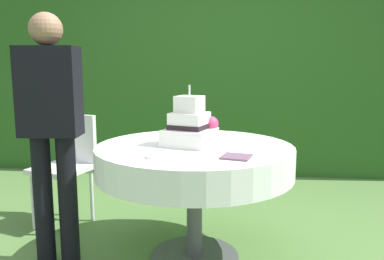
{
  "coord_description": "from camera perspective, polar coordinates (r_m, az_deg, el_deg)",
  "views": [
    {
      "loc": [
        0.26,
        -2.46,
        1.27
      ],
      "look_at": [
        -0.02,
        -0.0,
        0.87
      ],
      "focal_mm": 36.48,
      "sensor_mm": 36.0,
      "label": 1
    }
  ],
  "objects": [
    {
      "name": "garden_chair",
      "position": [
        3.34,
        -17.68,
        -3.96
      ],
      "size": [
        0.5,
        0.5,
        0.89
      ],
      "color": "white",
      "rests_on": "ground_plane"
    },
    {
      "name": "wedding_cake",
      "position": [
        2.51,
        -0.22,
        0.43
      ],
      "size": [
        0.37,
        0.37,
        0.39
      ],
      "color": "white",
      "rests_on": "cake_table"
    },
    {
      "name": "cake_table",
      "position": [
        2.55,
        0.37,
        -4.55
      ],
      "size": [
        1.28,
        1.28,
        0.77
      ],
      "color": "#4C4C51",
      "rests_on": "ground_plane"
    },
    {
      "name": "serving_plate_far",
      "position": [
        2.2,
        -5.11,
        -3.82
      ],
      "size": [
        0.14,
        0.14,
        0.01
      ],
      "primitive_type": "cylinder",
      "color": "white",
      "rests_on": "cake_table"
    },
    {
      "name": "ground_plane",
      "position": [
        2.78,
        0.36,
        -18.08
      ],
      "size": [
        20.0,
        20.0,
        0.0
      ],
      "primitive_type": "plane",
      "color": "#547A3D"
    },
    {
      "name": "serving_plate_near",
      "position": [
        2.48,
        7.67,
        -2.37
      ],
      "size": [
        0.12,
        0.12,
        0.01
      ],
      "primitive_type": "cylinder",
      "color": "white",
      "rests_on": "cake_table"
    },
    {
      "name": "napkin_stack",
      "position": [
        2.19,
        6.49,
        -3.9
      ],
      "size": [
        0.19,
        0.19,
        0.01
      ],
      "primitive_type": "cube",
      "rotation": [
        0.0,
        0.0,
        -0.24
      ],
      "color": "#6B4C60",
      "rests_on": "cake_table"
    },
    {
      "name": "foliage_hedge",
      "position": [
        4.8,
        3.39,
        10.9
      ],
      "size": [
        6.32,
        0.5,
        2.84
      ],
      "primitive_type": "cube",
      "color": "#28561E",
      "rests_on": "ground_plane"
    },
    {
      "name": "standing_person",
      "position": [
        2.58,
        -19.89,
        0.94
      ],
      "size": [
        0.38,
        0.23,
        1.6
      ],
      "color": "black",
      "rests_on": "ground_plane"
    },
    {
      "name": "serving_plate_left",
      "position": [
        2.85,
        -2.98,
        -0.83
      ],
      "size": [
        0.14,
        0.14,
        0.01
      ],
      "primitive_type": "cylinder",
      "color": "white",
      "rests_on": "cake_table"
    }
  ]
}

